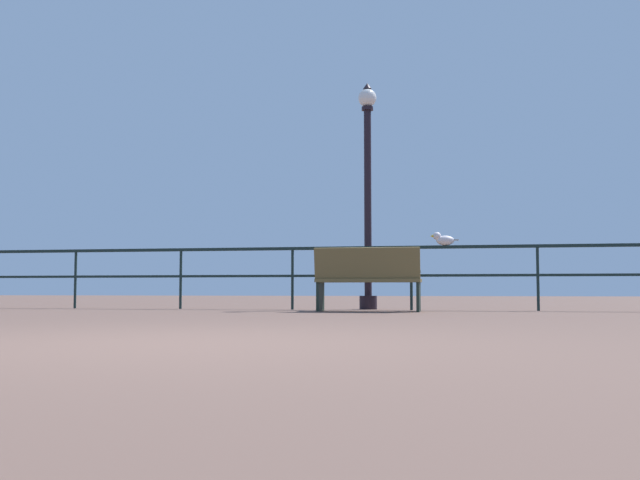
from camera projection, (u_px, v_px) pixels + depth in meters
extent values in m
plane|color=brown|center=(172.00, 344.00, 4.44)|extent=(60.00, 60.00, 0.00)
cube|color=black|center=(351.00, 248.00, 11.68)|extent=(21.03, 0.05, 0.05)
cube|color=black|center=(351.00, 276.00, 11.65)|extent=(21.03, 0.04, 0.04)
cylinder|color=black|center=(75.00, 280.00, 12.55)|extent=(0.04, 0.04, 0.98)
cylinder|color=black|center=(181.00, 279.00, 12.19)|extent=(0.04, 0.04, 0.98)
cylinder|color=black|center=(292.00, 279.00, 11.83)|extent=(0.04, 0.04, 0.98)
cylinder|color=black|center=(411.00, 279.00, 11.46)|extent=(0.04, 0.04, 0.98)
cylinder|color=black|center=(538.00, 278.00, 11.10)|extent=(0.04, 0.04, 0.98)
cube|color=brown|center=(369.00, 281.00, 10.79)|extent=(1.54, 0.52, 0.05)
cube|color=brown|center=(367.00, 264.00, 10.57)|extent=(1.53, 0.14, 0.48)
cube|color=black|center=(419.00, 296.00, 10.64)|extent=(0.04, 0.46, 0.45)
cube|color=black|center=(419.00, 271.00, 10.87)|extent=(0.04, 0.36, 0.04)
cube|color=black|center=(320.00, 296.00, 10.91)|extent=(0.04, 0.46, 0.45)
cube|color=black|center=(323.00, 272.00, 11.13)|extent=(0.04, 0.36, 0.04)
cylinder|color=black|center=(368.00, 303.00, 11.89)|extent=(0.29, 0.29, 0.22)
cylinder|color=black|center=(368.00, 202.00, 12.00)|extent=(0.12, 0.12, 3.06)
cylinder|color=black|center=(367.00, 109.00, 12.10)|extent=(0.19, 0.19, 0.06)
sphere|color=silver|center=(367.00, 98.00, 12.11)|extent=(0.30, 0.30, 0.30)
cone|color=black|center=(367.00, 86.00, 12.13)|extent=(0.14, 0.14, 0.10)
ellipsoid|color=silver|center=(445.00, 240.00, 11.40)|extent=(0.30, 0.21, 0.15)
ellipsoid|color=gray|center=(445.00, 239.00, 11.40)|extent=(0.27, 0.16, 0.05)
sphere|color=silver|center=(437.00, 236.00, 11.41)|extent=(0.13, 0.13, 0.13)
cone|color=gold|center=(432.00, 236.00, 11.42)|extent=(0.06, 0.06, 0.05)
cube|color=gray|center=(455.00, 240.00, 11.39)|extent=(0.11, 0.08, 0.02)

